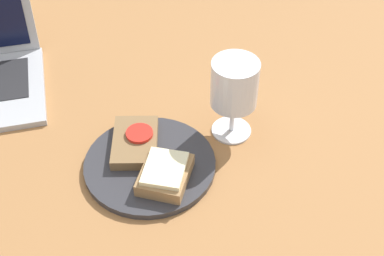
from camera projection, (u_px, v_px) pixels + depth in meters
The scene contains 5 objects.
wooden_table at pixel (159, 163), 94.04cm from camera, with size 140.00×140.00×3.00cm, color #9E6B3D.
plate at pixel (150, 164), 91.00cm from camera, with size 22.43×22.43×1.17cm, color #333338.
sandwich_with_tomato at pixel (135, 142), 92.70cm from camera, with size 9.98×12.91×2.45cm.
sandwich_with_cheese at pixel (165, 174), 86.80cm from camera, with size 11.06×11.75×3.11cm.
wine_glass at pixel (234, 87), 90.46cm from camera, with size 8.16×8.16×15.41cm.
Camera 1 is at (-9.10, -63.06, 71.19)cm, focal length 50.00 mm.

